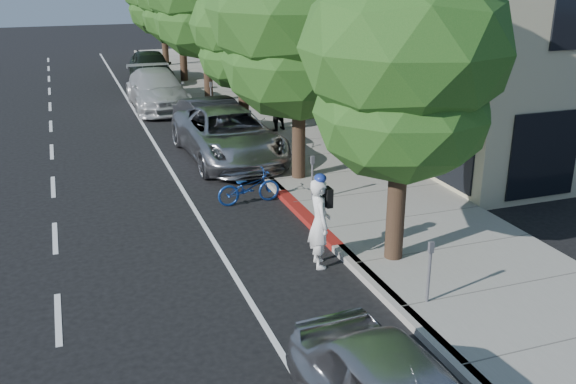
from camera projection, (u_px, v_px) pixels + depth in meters
name	position (u px, v px, depth m)	size (l,w,h in m)	color
ground	(321.00, 234.00, 15.83)	(120.00, 120.00, 0.00)	black
sidewalk	(296.00, 142.00, 23.62)	(4.60, 56.00, 0.15)	gray
curb	(236.00, 148.00, 22.89)	(0.30, 56.00, 0.15)	#9E998E
curb_red_segment	(307.00, 217.00, 16.69)	(0.32, 4.00, 0.15)	maroon
storefront_building	(360.00, 19.00, 33.63)	(10.00, 36.00, 7.00)	#BAB38F
street_tree_0	(405.00, 53.00, 12.77)	(4.36, 4.36, 7.43)	black
street_tree_1	(299.00, 13.00, 17.96)	(5.31, 5.31, 8.21)	black
street_tree_2	(242.00, 26.00, 23.58)	(3.89, 3.89, 6.60)	black
cyclist	(320.00, 223.00, 13.89)	(0.73, 0.48, 2.02)	white
bicycle	(249.00, 187.00, 17.72)	(0.62, 1.79, 0.94)	#153D97
silver_suv	(229.00, 135.00, 21.56)	(2.83, 6.14, 1.71)	#ACACB1
dark_sedan	(215.00, 123.00, 23.37)	(1.72, 4.92, 1.62)	black
white_pickup	(157.00, 90.00, 29.23)	(2.39, 5.89, 1.71)	silver
dark_suv_far	(151.00, 67.00, 35.23)	(2.12, 5.26, 1.79)	black
pedestrian	(274.00, 106.00, 24.68)	(0.92, 0.72, 1.89)	black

